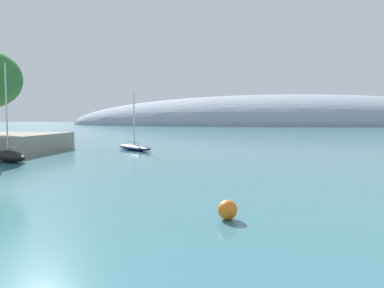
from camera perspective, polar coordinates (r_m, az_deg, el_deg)
The scene contains 4 objects.
distant_ridge at distance 209.44m, azimuth 14.22°, elevation 2.85°, with size 240.10×87.90×32.66m, color #8E99AD.
sailboat_black_near_shore at distance 40.12m, azimuth -26.28°, elevation -1.53°, with size 6.76×5.71×9.41m.
sailboat_navy_mid_mooring at distance 48.46m, azimuth -8.79°, elevation -0.44°, with size 6.77×6.98×7.40m.
mooring_buoy_orange at distance 15.69m, azimuth 5.44°, elevation -9.98°, with size 0.82×0.82×0.82m, color orange.
Camera 1 is at (0.85, -2.81, 4.23)m, focal length 34.92 mm.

